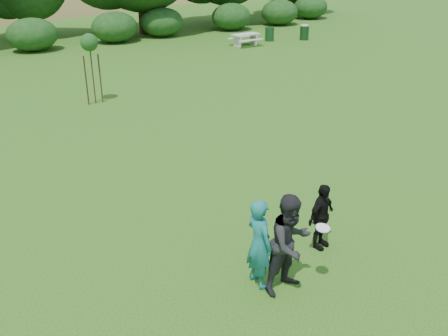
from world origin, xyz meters
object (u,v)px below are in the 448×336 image
at_px(picnic_table, 246,38).
at_px(trash_can_near, 269,34).
at_px(player_black, 321,217).
at_px(trash_can_lidded, 304,32).
at_px(player_teal, 259,243).
at_px(player_grey, 290,244).
at_px(sapling, 89,44).

bearing_deg(picnic_table, trash_can_near, 11.81).
bearing_deg(trash_can_near, player_black, -126.51).
height_order(player_black, trash_can_lidded, player_black).
bearing_deg(player_black, player_teal, 174.36).
relative_size(player_black, trash_can_lidded, 1.44).
distance_m(player_grey, trash_can_lidded, 27.26).
bearing_deg(trash_can_near, player_teal, -129.46).
distance_m(player_grey, picnic_table, 24.76).
relative_size(sapling, picnic_table, 1.58).
height_order(player_teal, trash_can_near, player_teal).
distance_m(picnic_table, trash_can_lidded, 4.64).
height_order(player_teal, player_black, player_teal).
height_order(sapling, trash_can_lidded, sapling).
bearing_deg(player_teal, player_grey, -134.80).
distance_m(player_teal, trash_can_near, 26.48).
distance_m(player_grey, player_black, 1.68).
bearing_deg(trash_can_near, player_grey, -128.21).
relative_size(player_teal, trash_can_near, 2.04).
xyz_separation_m(sapling, picnic_table, (12.66, 6.66, -1.90)).
bearing_deg(trash_can_near, sapling, -154.56).
bearing_deg(player_black, picnic_table, 43.67).
bearing_deg(picnic_table, trash_can_lidded, -6.38).
bearing_deg(player_black, trash_can_lidded, 34.35).
bearing_deg(trash_can_lidded, player_grey, -133.22).
xyz_separation_m(player_grey, player_black, (1.50, 0.70, -0.24)).
distance_m(player_black, picnic_table, 23.34).
height_order(player_teal, trash_can_lidded, player_teal).
xyz_separation_m(sapling, trash_can_lidded, (17.27, 6.14, -1.88)).
distance_m(player_black, trash_can_near, 25.10).
bearing_deg(player_black, trash_can_near, 39.70).
bearing_deg(sapling, trash_can_lidded, 19.57).
relative_size(player_grey, player_black, 1.32).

